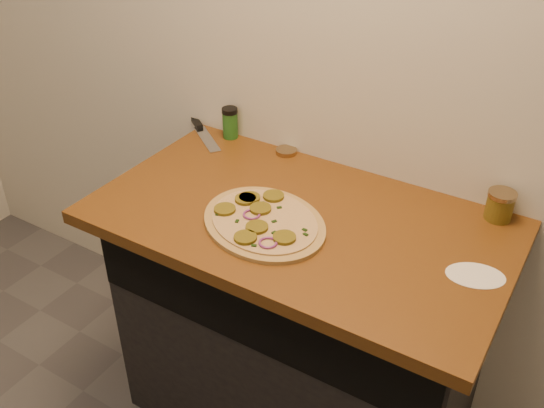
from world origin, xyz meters
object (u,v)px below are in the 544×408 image
Objects in this scene: pizza at (263,221)px; chefs_knife at (201,129)px; salsa_jar at (500,205)px; spice_shaker at (230,123)px.

pizza is 1.91× the size of chefs_knife.
chefs_knife is at bearing 143.16° from pizza.
salsa_jar is 0.78× the size of spice_shaker.
chefs_knife is 3.05× the size of salsa_jar.
chefs_knife is at bearing -172.69° from spice_shaker.
spice_shaker is (-0.39, 0.40, 0.05)m from pizza.
spice_shaker reaches higher than chefs_knife.
pizza is 0.67m from salsa_jar.
pizza reaches higher than chefs_knife.
spice_shaker reaches higher than pizza.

